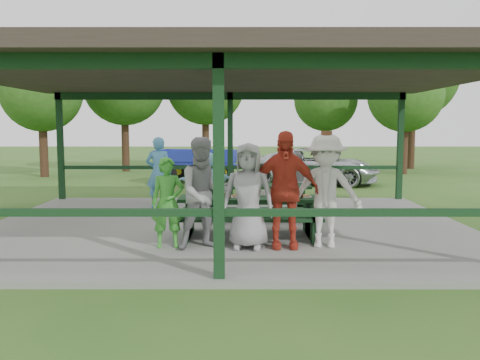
{
  "coord_description": "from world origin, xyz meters",
  "views": [
    {
      "loc": [
        0.29,
        -10.54,
        2.15
      ],
      "look_at": [
        0.28,
        -0.3,
        1.07
      ],
      "focal_mm": 38.0,
      "sensor_mm": 36.0,
      "label": 1
    }
  ],
  "objects_px": {
    "spectator_lblue": "(207,182)",
    "spectator_blue": "(159,173)",
    "contestant_grey_mid": "(248,196)",
    "farm_trailer": "(196,166)",
    "contestant_white_fedora": "(326,191)",
    "spectator_grey": "(295,182)",
    "picnic_table_near": "(249,212)",
    "contestant_red": "(284,190)",
    "contestant_green": "(168,202)",
    "contestant_grey_left": "(204,193)",
    "pickup_truck": "(314,166)",
    "picnic_table_far": "(256,197)"
  },
  "relations": [
    {
      "from": "contestant_grey_mid",
      "to": "spectator_grey",
      "type": "bearing_deg",
      "value": 80.4
    },
    {
      "from": "picnic_table_far",
      "to": "contestant_grey_mid",
      "type": "relative_size",
      "value": 1.35
    },
    {
      "from": "contestant_green",
      "to": "contestant_grey_left",
      "type": "relative_size",
      "value": 0.82
    },
    {
      "from": "contestant_green",
      "to": "picnic_table_near",
      "type": "bearing_deg",
      "value": 21.64
    },
    {
      "from": "contestant_green",
      "to": "contestant_red",
      "type": "height_order",
      "value": "contestant_red"
    },
    {
      "from": "contestant_grey_mid",
      "to": "contestant_red",
      "type": "height_order",
      "value": "contestant_red"
    },
    {
      "from": "picnic_table_near",
      "to": "contestant_white_fedora",
      "type": "height_order",
      "value": "contestant_white_fedora"
    },
    {
      "from": "contestant_grey_left",
      "to": "pickup_truck",
      "type": "bearing_deg",
      "value": 52.63
    },
    {
      "from": "contestant_grey_left",
      "to": "contestant_grey_mid",
      "type": "relative_size",
      "value": 1.05
    },
    {
      "from": "contestant_grey_mid",
      "to": "contestant_red",
      "type": "bearing_deg",
      "value": 13.2
    },
    {
      "from": "contestant_white_fedora",
      "to": "spectator_blue",
      "type": "height_order",
      "value": "contestant_white_fedora"
    },
    {
      "from": "contestant_grey_mid",
      "to": "farm_trailer",
      "type": "distance_m",
      "value": 10.87
    },
    {
      "from": "contestant_green",
      "to": "spectator_lblue",
      "type": "height_order",
      "value": "contestant_green"
    },
    {
      "from": "contestant_green",
      "to": "spectator_lblue",
      "type": "relative_size",
      "value": 1.05
    },
    {
      "from": "contestant_white_fedora",
      "to": "farm_trailer",
      "type": "height_order",
      "value": "contestant_white_fedora"
    },
    {
      "from": "contestant_green",
      "to": "spectator_grey",
      "type": "relative_size",
      "value": 1.06
    },
    {
      "from": "farm_trailer",
      "to": "contestant_grey_mid",
      "type": "bearing_deg",
      "value": -70.05
    },
    {
      "from": "picnic_table_far",
      "to": "pickup_truck",
      "type": "height_order",
      "value": "pickup_truck"
    },
    {
      "from": "spectator_lblue",
      "to": "pickup_truck",
      "type": "bearing_deg",
      "value": -141.42
    },
    {
      "from": "spectator_lblue",
      "to": "spectator_blue",
      "type": "distance_m",
      "value": 1.38
    },
    {
      "from": "picnic_table_near",
      "to": "contestant_red",
      "type": "relative_size",
      "value": 1.31
    },
    {
      "from": "spectator_lblue",
      "to": "contestant_white_fedora",
      "type": "bearing_deg",
      "value": 98.05
    },
    {
      "from": "contestant_green",
      "to": "spectator_lblue",
      "type": "xyz_separation_m",
      "value": [
        0.42,
        3.63,
        -0.04
      ]
    },
    {
      "from": "contestant_grey_mid",
      "to": "contestant_white_fedora",
      "type": "relative_size",
      "value": 0.9
    },
    {
      "from": "contestant_grey_mid",
      "to": "contestant_green",
      "type": "bearing_deg",
      "value": -175.0
    },
    {
      "from": "spectator_grey",
      "to": "pickup_truck",
      "type": "relative_size",
      "value": 0.3
    },
    {
      "from": "contestant_red",
      "to": "farm_trailer",
      "type": "bearing_deg",
      "value": 102.53
    },
    {
      "from": "contestant_grey_left",
      "to": "contestant_grey_mid",
      "type": "distance_m",
      "value": 0.74
    },
    {
      "from": "pickup_truck",
      "to": "farm_trailer",
      "type": "bearing_deg",
      "value": 104.01
    },
    {
      "from": "contestant_red",
      "to": "spectator_blue",
      "type": "xyz_separation_m",
      "value": [
        -2.79,
        4.23,
        -0.09
      ]
    },
    {
      "from": "picnic_table_near",
      "to": "contestant_red",
      "type": "xyz_separation_m",
      "value": [
        0.57,
        -0.85,
        0.52
      ]
    },
    {
      "from": "picnic_table_far",
      "to": "spectator_lblue",
      "type": "relative_size",
      "value": 1.65
    },
    {
      "from": "picnic_table_far",
      "to": "spectator_blue",
      "type": "bearing_deg",
      "value": 150.28
    },
    {
      "from": "spectator_blue",
      "to": "spectator_grey",
      "type": "distance_m",
      "value": 3.42
    },
    {
      "from": "contestant_green",
      "to": "farm_trailer",
      "type": "bearing_deg",
      "value": 83.27
    },
    {
      "from": "contestant_red",
      "to": "contestant_green",
      "type": "bearing_deg",
      "value": 179.17
    },
    {
      "from": "spectator_blue",
      "to": "spectator_grey",
      "type": "relative_size",
      "value": 1.24
    },
    {
      "from": "spectator_lblue",
      "to": "spectator_grey",
      "type": "xyz_separation_m",
      "value": [
        2.12,
        -0.03,
        -0.01
      ]
    },
    {
      "from": "contestant_white_fedora",
      "to": "spectator_blue",
      "type": "bearing_deg",
      "value": 139.31
    },
    {
      "from": "spectator_lblue",
      "to": "spectator_grey",
      "type": "height_order",
      "value": "spectator_lblue"
    },
    {
      "from": "spectator_blue",
      "to": "contestant_grey_left",
      "type": "bearing_deg",
      "value": 110.26
    },
    {
      "from": "spectator_grey",
      "to": "spectator_lblue",
      "type": "bearing_deg",
      "value": -7.87
    },
    {
      "from": "contestant_grey_left",
      "to": "spectator_grey",
      "type": "xyz_separation_m",
      "value": [
        1.91,
        3.68,
        -0.21
      ]
    },
    {
      "from": "picnic_table_far",
      "to": "farm_trailer",
      "type": "height_order",
      "value": "farm_trailer"
    },
    {
      "from": "contestant_white_fedora",
      "to": "spectator_grey",
      "type": "bearing_deg",
      "value": 101.58
    },
    {
      "from": "contestant_grey_left",
      "to": "farm_trailer",
      "type": "bearing_deg",
      "value": 75.95
    },
    {
      "from": "contestant_grey_left",
      "to": "picnic_table_near",
      "type": "bearing_deg",
      "value": 30.13
    },
    {
      "from": "spectator_grey",
      "to": "pickup_truck",
      "type": "height_order",
      "value": "spectator_grey"
    },
    {
      "from": "contestant_grey_mid",
      "to": "picnic_table_near",
      "type": "bearing_deg",
      "value": 95.9
    },
    {
      "from": "contestant_green",
      "to": "spectator_grey",
      "type": "height_order",
      "value": "contestant_green"
    }
  ]
}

